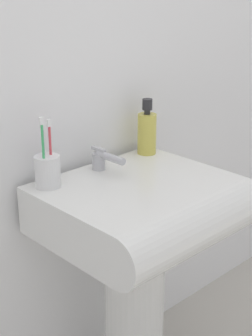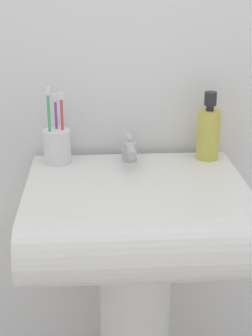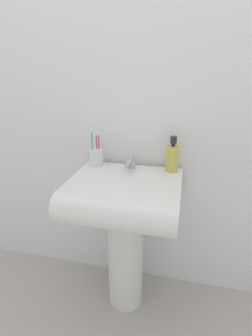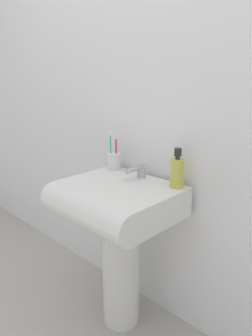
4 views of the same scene
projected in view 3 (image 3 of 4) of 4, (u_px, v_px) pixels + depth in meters
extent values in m
plane|color=#ADA89E|center=(126.00, 299.00, 1.52)|extent=(6.00, 6.00, 0.00)
cube|color=white|center=(137.00, 78.00, 1.30)|extent=(5.00, 0.05, 2.40)
cylinder|color=white|center=(126.00, 255.00, 1.40)|extent=(0.19, 0.19, 0.62)
cube|color=white|center=(126.00, 192.00, 1.27)|extent=(0.52, 0.40, 0.14)
cylinder|color=white|center=(114.00, 213.00, 1.08)|extent=(0.52, 0.14, 0.14)
cylinder|color=#B7B7BC|center=(131.00, 163.00, 1.37)|extent=(0.04, 0.04, 0.05)
cylinder|color=#B7B7BC|center=(129.00, 162.00, 1.31)|extent=(0.02, 0.11, 0.02)
cube|color=#B7B7BC|center=(131.00, 157.00, 1.35)|extent=(0.01, 0.06, 0.01)
cylinder|color=white|center=(96.00, 157.00, 1.40)|extent=(0.07, 0.07, 0.09)
cylinder|color=#3FB266|center=(92.00, 148.00, 1.37)|extent=(0.01, 0.01, 0.17)
cube|color=white|center=(92.00, 130.00, 1.34)|extent=(0.01, 0.01, 0.02)
cylinder|color=#D83F4C|center=(99.00, 149.00, 1.38)|extent=(0.01, 0.01, 0.15)
cube|color=white|center=(98.00, 133.00, 1.35)|extent=(0.01, 0.01, 0.02)
cylinder|color=purple|center=(97.00, 149.00, 1.39)|extent=(0.01, 0.01, 0.15)
cube|color=white|center=(96.00, 134.00, 1.36)|extent=(0.01, 0.01, 0.02)
cylinder|color=gold|center=(172.00, 159.00, 1.31)|extent=(0.06, 0.06, 0.13)
cylinder|color=#262628|center=(173.00, 145.00, 1.29)|extent=(0.02, 0.02, 0.01)
cylinder|color=#262628|center=(174.00, 140.00, 1.28)|extent=(0.03, 0.03, 0.03)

